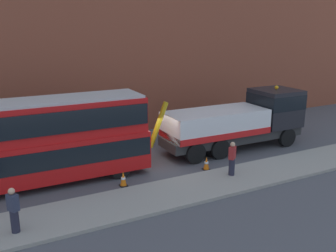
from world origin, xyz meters
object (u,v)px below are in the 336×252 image
pedestrian_onlooker (14,211)px  pedestrian_bystander (232,159)px  recovery_tow_truck (240,120)px  double_decker_bus (31,140)px  traffic_cone_near_bus (123,179)px  traffic_cone_midway (206,164)px

pedestrian_onlooker → pedestrian_bystander: bearing=-25.7°
recovery_tow_truck → double_decker_bus: bearing=-179.2°
double_decker_bus → traffic_cone_near_bus: double_decker_bus is taller
double_decker_bus → pedestrian_onlooker: size_ratio=6.48×
pedestrian_bystander → traffic_cone_midway: size_ratio=2.38×
pedestrian_onlooker → double_decker_bus: bearing=43.3°
pedestrian_onlooker → traffic_cone_midway: pedestrian_onlooker is taller
pedestrian_onlooker → traffic_cone_midway: size_ratio=2.38×
recovery_tow_truck → double_decker_bus: double_decker_bus is taller
recovery_tow_truck → pedestrian_bystander: size_ratio=5.94×
double_decker_bus → pedestrian_bystander: double_decker_bus is taller
double_decker_bus → pedestrian_onlooker: bearing=-106.2°
recovery_tow_truck → pedestrian_bystander: (-3.27, -3.62, -0.77)m
double_decker_bus → pedestrian_bystander: size_ratio=6.48×
traffic_cone_near_bus → pedestrian_onlooker: bearing=-155.6°
recovery_tow_truck → pedestrian_bystander: 4.94m
double_decker_bus → traffic_cone_midway: size_ratio=15.38×
pedestrian_onlooker → pedestrian_bystander: (10.10, 0.71, 0.00)m
pedestrian_onlooker → recovery_tow_truck: bearing=-11.8°
recovery_tow_truck → pedestrian_onlooker: recovery_tow_truck is taller
pedestrian_onlooker → pedestrian_bystander: size_ratio=1.00×
pedestrian_bystander → traffic_cone_near_bus: 5.38m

